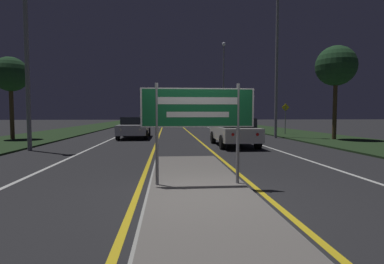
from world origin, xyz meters
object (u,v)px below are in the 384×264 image
Objects in this scene: streetlight_right_far at (224,76)px; car_receding_3 at (208,119)px; streetlight_left_near at (26,25)px; car_receding_0 at (234,131)px; streetlight_right_near at (277,43)px; car_approaching_0 at (134,127)px; warning_sign at (285,116)px; highway_sign at (198,112)px; car_receding_2 at (217,120)px; car_receding_1 at (239,124)px.

car_receding_3 is at bearing 95.54° from streetlight_right_far.
streetlight_left_near is 10.47m from car_receding_0.
streetlight_right_near is (13.23, 5.85, 0.89)m from streetlight_left_near.
warning_sign reaches higher than car_approaching_0.
streetlight_left_near is 1.94× the size of car_receding_0.
streetlight_left_near reaches higher than highway_sign.
car_approaching_0 is at bearing -117.17° from streetlight_right_far.
highway_sign is 8.78m from car_receding_0.
streetlight_right_far is at bearing -61.72° from car_receding_2.
streetlight_right_near is at bearing 23.86° from streetlight_left_near.
streetlight_left_near is 36.56m from car_receding_3.
highway_sign is 10.54m from streetlight_left_near.
highway_sign is 0.56× the size of car_receding_3.
streetlight_left_near is 0.80× the size of streetlight_right_far.
streetlight_right_near reaches higher than highway_sign.
streetlight_right_near reaches higher than car_receding_2.
car_receding_3 is (-0.73, 28.19, -5.54)m from streetlight_right_near.
streetlight_right_far is (13.36, 25.20, 1.10)m from streetlight_left_near.
streetlight_right_far is at bearing 89.62° from streetlight_right_near.
streetlight_right_far is 2.30× the size of car_receding_2.
streetlight_left_near is 29.68m from car_receding_2.
car_receding_0 is at bearing -99.50° from streetlight_right_far.
streetlight_right_near is 28.74m from car_receding_3.
car_receding_0 is at bearing -45.39° from car_approaching_0.
highway_sign reaches higher than car_receding_2.
car_receding_3 is at bearing 89.79° from car_receding_1.
car_receding_2 reaches higher than car_receding_1.
streetlight_right_far is at bearing 78.34° from highway_sign.
streetlight_right_far reaches higher than car_receding_3.
streetlight_right_far is at bearing 62.08° from streetlight_left_near.
highway_sign is 0.24× the size of streetlight_right_near.
car_receding_2 reaches higher than car_receding_0.
car_approaching_0 is 1.99× the size of warning_sign.
streetlight_right_far reaches higher than streetlight_right_near.
car_receding_2 is (6.04, 33.69, -0.86)m from highway_sign.
warning_sign is (1.62, -16.66, -5.01)m from streetlight_right_far.
car_receding_1 reaches higher than car_receding_0.
car_receding_1 is 13.84m from car_receding_2.
car_receding_1 is 1.08× the size of car_receding_3.
streetlight_left_near reaches higher than car_receding_2.
car_receding_2 is 21.70m from car_approaching_0.
streetlight_right_near reaches higher than warning_sign.
streetlight_right_near is at bearing -4.72° from car_approaching_0.
car_receding_1 is at bearing 96.82° from streetlight_right_near.
streetlight_left_near is at bearing -150.30° from warning_sign.
car_receding_0 is at bearing 6.48° from streetlight_left_near.
streetlight_right_far reaches higher than car_receding_2.
highway_sign is 0.28× the size of streetlight_left_near.
car_receding_2 is at bearing 64.35° from streetlight_left_near.
warning_sign reaches higher than highway_sign.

